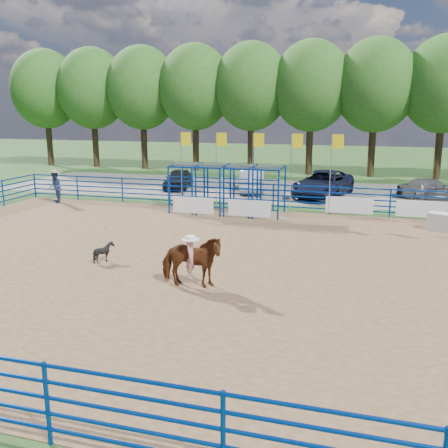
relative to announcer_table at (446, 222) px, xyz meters
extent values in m
plane|color=#345923|center=(-8.34, -7.68, -0.42)|extent=(120.00, 120.00, 0.00)
cube|color=olive|center=(-8.34, -7.68, -0.41)|extent=(30.00, 20.00, 0.02)
cube|color=gray|center=(-8.34, 9.32, -0.42)|extent=(40.00, 10.00, 0.01)
cube|color=silver|center=(0.00, 0.00, 0.00)|extent=(1.67, 1.22, 0.81)
imported|color=#5E2D12|center=(-8.61, -10.00, 0.43)|extent=(2.07, 1.10, 1.68)
imported|color=#A5172D|center=(-8.61, -10.00, 1.15)|extent=(0.34, 0.48, 1.24)
cylinder|color=white|center=(-8.61, -10.00, 1.80)|extent=(0.54, 0.54, 0.12)
imported|color=black|center=(-12.51, -8.45, -0.03)|extent=(0.81, 0.76, 0.75)
imported|color=navy|center=(-21.03, 1.08, 0.52)|extent=(1.12, 1.14, 1.85)
cylinder|color=tan|center=(-21.03, 1.08, 1.45)|extent=(0.56, 0.56, 0.11)
imported|color=black|center=(-16.06, 8.13, 0.26)|extent=(2.18, 4.14, 1.34)
imported|color=gray|center=(-10.85, 8.20, 0.32)|extent=(2.38, 4.66, 1.47)
imported|color=black|center=(-6.17, 7.55, 0.41)|extent=(3.83, 6.32, 1.64)
imported|color=#505052|center=(-0.26, 7.66, 0.29)|extent=(3.21, 5.22, 1.41)
cube|color=white|center=(-12.14, 0.09, 0.13)|extent=(2.20, 0.04, 0.85)
cube|color=white|center=(-9.14, 0.09, 0.13)|extent=(2.20, 0.04, 0.85)
cube|color=white|center=(-4.34, 2.28, 0.13)|extent=(2.40, 0.04, 0.85)
cube|color=white|center=(-0.84, 2.28, 0.13)|extent=(2.40, 0.04, 0.85)
cylinder|color=#3F2B19|center=(-33.34, 18.32, 1.98)|extent=(0.56, 0.56, 4.80)
ellipsoid|color=#2A561B|center=(-33.34, 18.32, 7.14)|extent=(6.40, 6.40, 7.36)
cylinder|color=#3F2B19|center=(-28.34, 18.32, 1.98)|extent=(0.56, 0.56, 4.80)
ellipsoid|color=#2A561B|center=(-28.34, 18.32, 7.14)|extent=(6.40, 6.40, 7.36)
cylinder|color=#3F2B19|center=(-23.34, 18.32, 1.98)|extent=(0.56, 0.56, 4.80)
ellipsoid|color=#2A561B|center=(-23.34, 18.32, 7.14)|extent=(6.40, 6.40, 7.36)
cylinder|color=#3F2B19|center=(-18.34, 18.32, 1.98)|extent=(0.56, 0.56, 4.80)
ellipsoid|color=#2A561B|center=(-18.34, 18.32, 7.14)|extent=(6.40, 6.40, 7.36)
cylinder|color=#3F2B19|center=(-13.34, 18.32, 1.98)|extent=(0.56, 0.56, 4.80)
ellipsoid|color=#2A561B|center=(-13.34, 18.32, 7.14)|extent=(6.40, 6.40, 7.36)
cylinder|color=#3F2B19|center=(-8.34, 18.32, 1.98)|extent=(0.56, 0.56, 4.80)
ellipsoid|color=#2A561B|center=(-8.34, 18.32, 7.14)|extent=(6.40, 6.40, 7.36)
cylinder|color=#3F2B19|center=(-3.34, 18.32, 1.98)|extent=(0.56, 0.56, 4.80)
ellipsoid|color=#2A561B|center=(-3.34, 18.32, 7.14)|extent=(6.40, 6.40, 7.36)
cylinder|color=#3F2B19|center=(1.66, 18.32, 1.98)|extent=(0.56, 0.56, 4.80)
ellipsoid|color=#2A561B|center=(1.66, 18.32, 7.14)|extent=(6.40, 6.40, 7.36)
camera|label=1|loc=(-3.54, -23.86, 5.06)|focal=40.00mm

